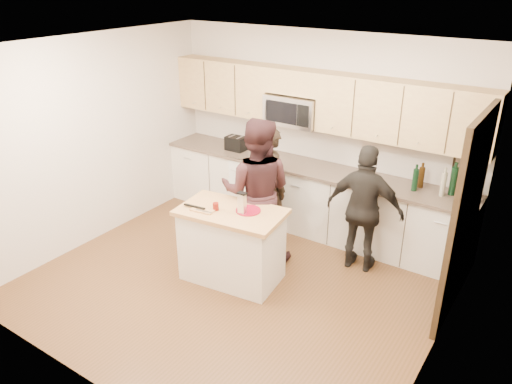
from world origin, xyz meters
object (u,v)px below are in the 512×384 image
Objects in this scene: island at (232,244)px; woman_right at (365,210)px; woman_center at (257,192)px; toaster at (236,143)px; woman_left at (271,185)px.

island is 1.63m from woman_right.
toaster is at bearing -67.37° from woman_center.
island is 0.81× the size of woman_left.
toaster reaches higher than island.
toaster is (-1.10, 1.61, 0.59)m from island.
woman_left is (0.96, -0.54, -0.25)m from toaster.
woman_center reaches higher than toaster.
woman_left reaches higher than island.
island is 0.69× the size of woman_center.
woman_right reaches higher than toaster.
woman_right is (2.27, -0.54, -0.25)m from toaster.
island is 4.39× the size of toaster.
woman_left reaches higher than toaster.
woman_right is at bearing -179.07° from woman_center.
woman_left is (-0.14, 1.07, 0.34)m from island.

